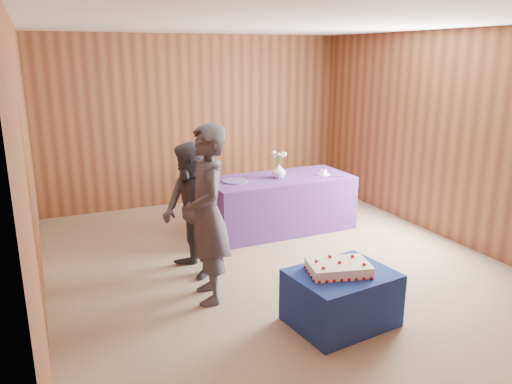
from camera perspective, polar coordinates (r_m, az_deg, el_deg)
ground at (r=5.87m, az=2.53°, el=-8.61°), size 6.00×6.00×0.00m
room_shell at (r=5.39m, az=2.77°, el=9.17°), size 5.04×6.04×2.72m
cake_table at (r=4.72m, az=9.71°, el=-11.82°), size 0.98×0.80×0.50m
serving_table at (r=6.98m, az=2.67°, el=-1.31°), size 2.01×0.93×0.75m
sheet_cake at (r=4.58m, az=9.43°, el=-8.54°), size 0.63×0.50×0.13m
vase at (r=6.84m, az=2.63°, el=2.43°), size 0.23×0.23×0.20m
flower_spray at (r=6.79m, az=2.65°, el=4.32°), size 0.21×0.21×0.16m
platter at (r=6.65m, az=-2.40°, el=1.26°), size 0.43×0.43×0.02m
plate at (r=7.09m, az=7.72°, el=2.02°), size 0.22×0.22×0.01m
cake_slice at (r=7.08m, az=7.74°, el=2.32°), size 0.09×0.09×0.09m
knife at (r=6.98m, az=9.05°, el=1.71°), size 0.25×0.11×0.00m
guest_left at (r=4.87m, az=-5.57°, el=-2.62°), size 0.51×0.70×1.78m
guest_right at (r=5.47m, az=-7.43°, el=-2.17°), size 0.69×0.82×1.49m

